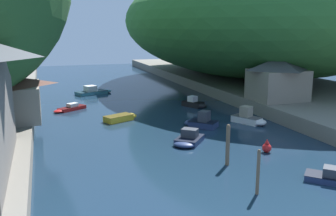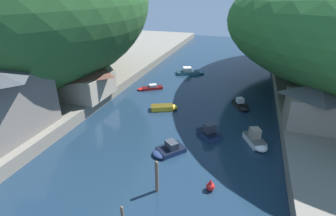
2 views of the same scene
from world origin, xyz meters
name	(u,v)px [view 1 (image 1 of 2)]	position (x,y,z in m)	size (l,w,h in m)	color
water_surface	(148,117)	(0.00, 30.00, 0.00)	(130.00, 130.00, 0.00)	#192D42
right_bank	(315,99)	(23.40, 30.00, 0.76)	(22.00, 120.00, 1.52)	slate
hillside_right	(251,21)	(24.50, 49.10, 11.28)	(43.40, 60.76, 19.53)	#2D662D
boathouse_shed	(0,97)	(-15.19, 27.38, 3.76)	(7.73, 7.62, 4.36)	gray
right_bank_cottage	(278,78)	(15.63, 27.55, 4.21)	(6.51, 5.53, 5.22)	gray
boat_cabin_cruiser	(69,108)	(-8.33, 36.51, 0.26)	(4.43, 3.54, 0.83)	red
boat_red_skiff	(188,140)	(0.67, 19.05, 0.38)	(3.79, 3.97, 1.27)	navy
boat_navy_launch	(195,104)	(7.34, 33.39, 0.44)	(2.83, 3.75, 1.39)	black
boat_small_dinghy	(201,122)	(4.05, 24.05, 0.51)	(3.66, 3.72, 1.72)	navy
boat_open_rowboat	(249,119)	(9.59, 23.63, 0.54)	(3.10, 4.15, 1.82)	white
boat_moored_right	(122,117)	(-3.12, 29.41, 0.33)	(4.19, 2.99, 0.66)	gold
boat_yellow_tender	(94,91)	(-3.71, 47.53, 0.40)	(6.18, 4.16, 1.36)	teal
mooring_post_nearest	(258,172)	(0.89, 8.09, 1.47)	(0.21, 0.21, 2.92)	brown
mooring_post_second	(228,145)	(1.50, 13.23, 1.59)	(0.30, 0.30, 3.17)	brown
channel_buoy_near	(267,147)	(5.94, 14.75, 0.45)	(0.77, 0.77, 1.15)	red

